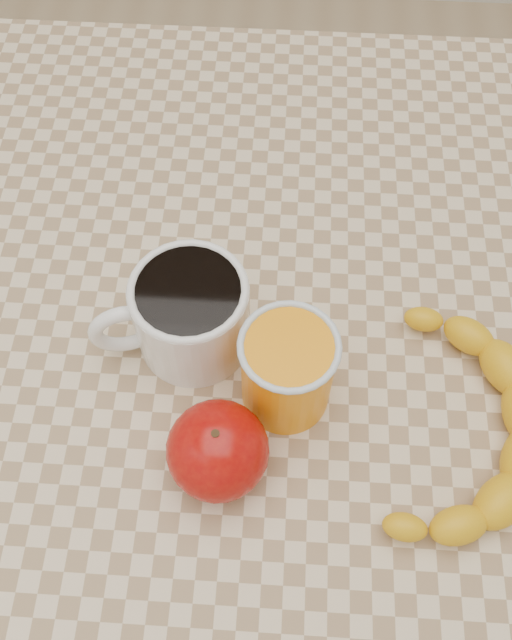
# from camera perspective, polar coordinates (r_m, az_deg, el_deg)

# --- Properties ---
(ground) EXTENTS (3.00, 3.00, 0.00)m
(ground) POSITION_cam_1_polar(r_m,az_deg,el_deg) (1.34, 0.00, -16.49)
(ground) COLOR tan
(ground) RESTS_ON ground
(table) EXTENTS (0.80, 0.80, 0.75)m
(table) POSITION_cam_1_polar(r_m,az_deg,el_deg) (0.71, 0.00, -4.23)
(table) COLOR beige
(table) RESTS_ON ground
(coffee_mug) EXTENTS (0.15, 0.12, 0.08)m
(coffee_mug) POSITION_cam_1_polar(r_m,az_deg,el_deg) (0.59, -5.46, 0.56)
(coffee_mug) COLOR white
(coffee_mug) RESTS_ON table
(orange_juice_glass) EXTENTS (0.08, 0.08, 0.09)m
(orange_juice_glass) POSITION_cam_1_polar(r_m,az_deg,el_deg) (0.56, 2.52, -4.03)
(orange_juice_glass) COLOR orange
(orange_juice_glass) RESTS_ON table
(apple) EXTENTS (0.10, 0.10, 0.07)m
(apple) POSITION_cam_1_polar(r_m,az_deg,el_deg) (0.55, -3.08, -10.38)
(apple) COLOR #910405
(apple) RESTS_ON table
(banana) EXTENTS (0.31, 0.34, 0.04)m
(banana) POSITION_cam_1_polar(r_m,az_deg,el_deg) (0.59, 16.16, -8.33)
(banana) COLOR gold
(banana) RESTS_ON table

